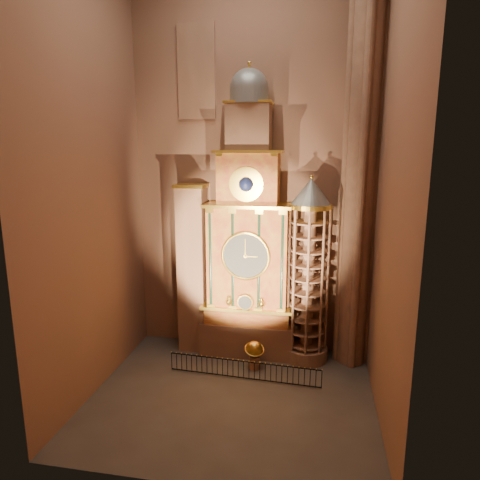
% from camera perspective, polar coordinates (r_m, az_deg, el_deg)
% --- Properties ---
extents(floor, '(14.00, 14.00, 0.00)m').
position_cam_1_polar(floor, '(22.87, -1.07, -20.13)').
color(floor, '#383330').
rests_on(floor, ground).
extents(wall_back, '(22.00, 0.00, 22.00)m').
position_cam_1_polar(wall_back, '(25.32, 1.55, 9.34)').
color(wall_back, '#895A4A').
rests_on(wall_back, floor).
extents(wall_left, '(0.00, 22.00, 22.00)m').
position_cam_1_polar(wall_left, '(21.92, -19.63, 8.26)').
color(wall_left, '#895A4A').
rests_on(wall_left, floor).
extents(wall_right, '(0.00, 22.00, 22.00)m').
position_cam_1_polar(wall_right, '(19.29, 19.84, 7.84)').
color(wall_right, '#895A4A').
rests_on(wall_right, floor).
extents(astronomical_clock, '(5.60, 2.41, 16.70)m').
position_cam_1_polar(astronomical_clock, '(24.88, 1.13, -0.76)').
color(astronomical_clock, '#8C634C').
rests_on(astronomical_clock, floor).
extents(portrait_tower, '(1.80, 1.60, 10.20)m').
position_cam_1_polar(portrait_tower, '(26.01, -6.31, -3.74)').
color(portrait_tower, '#8C634C').
rests_on(portrait_tower, floor).
extents(stair_turret, '(2.50, 2.50, 10.80)m').
position_cam_1_polar(stair_turret, '(24.67, 9.08, -4.40)').
color(stair_turret, '#8C634C').
rests_on(stair_turret, floor).
extents(gothic_pier, '(2.04, 2.04, 22.00)m').
position_cam_1_polar(gothic_pier, '(24.13, 15.81, 8.77)').
color(gothic_pier, '#8C634C').
rests_on(gothic_pier, floor).
extents(stained_glass_window, '(2.20, 0.14, 5.20)m').
position_cam_1_polar(stained_glass_window, '(26.26, -5.84, 21.42)').
color(stained_glass_window, navy).
rests_on(stained_glass_window, wall_back).
extents(celestial_globe, '(1.43, 1.39, 1.62)m').
position_cam_1_polar(celestial_globe, '(24.91, 1.94, -14.72)').
color(celestial_globe, '#8C634C').
rests_on(celestial_globe, floor).
extents(iron_railing, '(8.26, 0.53, 1.02)m').
position_cam_1_polar(iron_railing, '(24.01, 0.48, -16.92)').
color(iron_railing, black).
rests_on(iron_railing, floor).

